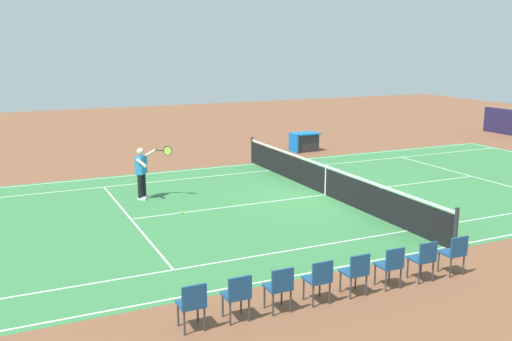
{
  "coord_description": "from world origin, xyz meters",
  "views": [
    {
      "loc": [
        9.69,
        15.48,
        4.79
      ],
      "look_at": [
        2.23,
        -0.61,
        0.9
      ],
      "focal_mm": 40.12,
      "sensor_mm": 36.0,
      "label": 1
    }
  ],
  "objects": [
    {
      "name": "spectator_chair_5",
      "position": [
        5.22,
        6.87,
        0.52
      ],
      "size": [
        0.44,
        0.44,
        0.88
      ],
      "color": "#38383D",
      "rests_on": "ground_plane"
    },
    {
      "name": "spectator_chair_1",
      "position": [
        1.88,
        6.87,
        0.52
      ],
      "size": [
        0.44,
        0.44,
        0.88
      ],
      "color": "#38383D",
      "rests_on": "ground_plane"
    },
    {
      "name": "spectator_chair_3",
      "position": [
        3.55,
        6.87,
        0.52
      ],
      "size": [
        0.44,
        0.44,
        0.88
      ],
      "color": "#38383D",
      "rests_on": "ground_plane"
    },
    {
      "name": "tennis_net",
      "position": [
        0.0,
        0.0,
        0.49
      ],
      "size": [
        0.1,
        11.7,
        1.08
      ],
      "color": "#2D2D33",
      "rests_on": "ground_plane"
    },
    {
      "name": "spectator_chair_2",
      "position": [
        2.72,
        6.87,
        0.52
      ],
      "size": [
        0.44,
        0.44,
        0.88
      ],
      "color": "#38383D",
      "rests_on": "ground_plane"
    },
    {
      "name": "court_slab",
      "position": [
        0.0,
        0.0,
        0.0
      ],
      "size": [
        24.2,
        11.4,
        0.0
      ],
      "primitive_type": "cube",
      "color": "#387A42",
      "rests_on": "ground_plane"
    },
    {
      "name": "equipment_cart_tarped",
      "position": [
        -3.29,
        -7.21,
        0.44
      ],
      "size": [
        1.25,
        0.84,
        0.85
      ],
      "color": "#2D2D33",
      "rests_on": "ground_plane"
    },
    {
      "name": "spectator_chair_0",
      "position": [
        1.05,
        6.87,
        0.52
      ],
      "size": [
        0.44,
        0.44,
        0.88
      ],
      "color": "#38383D",
      "rests_on": "ground_plane"
    },
    {
      "name": "spectator_chair_4",
      "position": [
        4.39,
        6.87,
        0.52
      ],
      "size": [
        0.44,
        0.44,
        0.88
      ],
      "color": "#38383D",
      "rests_on": "ground_plane"
    },
    {
      "name": "ground_plane",
      "position": [
        0.0,
        0.0,
        0.0
      ],
      "size": [
        60.0,
        60.0,
        0.0
      ],
      "primitive_type": "plane",
      "color": "brown"
    },
    {
      "name": "tennis_player_near",
      "position": [
        5.54,
        -2.01,
        0.93
      ],
      "size": [
        1.15,
        0.75,
        1.7
      ],
      "color": "black",
      "rests_on": "ground_plane"
    },
    {
      "name": "tennis_ball",
      "position": [
        4.92,
        0.06,
        0.03
      ],
      "size": [
        0.07,
        0.07,
        0.07
      ],
      "primitive_type": "sphere",
      "color": "#CCE01E",
      "rests_on": "ground_plane"
    },
    {
      "name": "spectator_chair_7",
      "position": [
        6.89,
        6.87,
        0.52
      ],
      "size": [
        0.44,
        0.44,
        0.88
      ],
      "color": "#38383D",
      "rests_on": "ground_plane"
    },
    {
      "name": "spectator_chair_6",
      "position": [
        6.05,
        6.87,
        0.52
      ],
      "size": [
        0.44,
        0.44,
        0.88
      ],
      "color": "#38383D",
      "rests_on": "ground_plane"
    },
    {
      "name": "court_line_markings",
      "position": [
        0.0,
        0.0,
        0.0
      ],
      "size": [
        23.85,
        11.05,
        0.01
      ],
      "color": "white",
      "rests_on": "ground_plane"
    }
  ]
}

